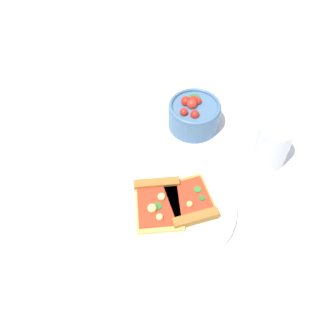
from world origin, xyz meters
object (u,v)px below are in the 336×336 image
at_px(pizza_slice_far, 158,201).
at_px(soda_glass, 272,145).
at_px(salad_bowl, 194,114).
at_px(plate, 172,207).
at_px(pizza_slice_near, 191,204).
at_px(paper_napkin, 20,223).

xyz_separation_m(pizza_slice_far, soda_glass, (-0.06, -0.28, 0.03)).
bearing_deg(salad_bowl, pizza_slice_far, 122.42).
distance_m(salad_bowl, soda_glass, 0.21).
relative_size(pizza_slice_far, soda_glass, 1.46).
xyz_separation_m(plate, pizza_slice_near, (-0.02, -0.03, 0.01)).
relative_size(pizza_slice_near, pizza_slice_far, 0.89).
distance_m(pizza_slice_near, salad_bowl, 0.25).
bearing_deg(paper_napkin, pizza_slice_far, -119.99).
distance_m(pizza_slice_near, soda_glass, 0.23).
xyz_separation_m(pizza_slice_near, soda_glass, (-0.01, -0.23, 0.03)).
xyz_separation_m(salad_bowl, paper_napkin, (0.01, 0.47, -0.04)).
distance_m(plate, salad_bowl, 0.26).
height_order(pizza_slice_near, soda_glass, soda_glass).
relative_size(pizza_slice_far, salad_bowl, 1.23).
bearing_deg(pizza_slice_near, paper_napkin, 57.42).
bearing_deg(soda_glass, salad_bowl, 18.30).
relative_size(salad_bowl, paper_napkin, 0.88).
height_order(soda_glass, paper_napkin, soda_glass).
bearing_deg(pizza_slice_near, soda_glass, -92.00).
bearing_deg(salad_bowl, plate, 129.33).
xyz_separation_m(pizza_slice_near, paper_napkin, (0.19, 0.30, -0.02)).
height_order(pizza_slice_far, soda_glass, soda_glass).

